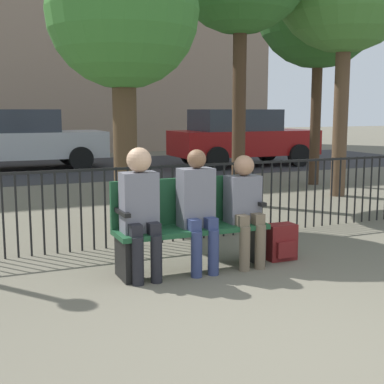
# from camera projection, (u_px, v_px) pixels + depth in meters

# --- Properties ---
(ground_plane) EXTENTS (80.00, 80.00, 0.00)m
(ground_plane) POSITION_uv_depth(u_px,v_px,m) (313.00, 353.00, 3.56)
(ground_plane) COLOR #605B4C
(park_bench) EXTENTS (1.56, 0.45, 0.92)m
(park_bench) POSITION_uv_depth(u_px,v_px,m) (189.00, 221.00, 5.40)
(park_bench) COLOR #194728
(park_bench) RESTS_ON ground
(seated_person_0) EXTENTS (0.34, 0.39, 1.26)m
(seated_person_0) POSITION_uv_depth(u_px,v_px,m) (141.00, 205.00, 5.03)
(seated_person_0) COLOR black
(seated_person_0) RESTS_ON ground
(seated_person_1) EXTENTS (0.34, 0.39, 1.22)m
(seated_person_1) POSITION_uv_depth(u_px,v_px,m) (198.00, 205.00, 5.27)
(seated_person_1) COLOR navy
(seated_person_1) RESTS_ON ground
(seated_person_2) EXTENTS (0.34, 0.39, 1.15)m
(seated_person_2) POSITION_uv_depth(u_px,v_px,m) (245.00, 204.00, 5.48)
(seated_person_2) COLOR brown
(seated_person_2) RESTS_ON ground
(backpack) EXTENTS (0.32, 0.24, 0.39)m
(backpack) POSITION_uv_depth(u_px,v_px,m) (281.00, 242.00, 5.76)
(backpack) COLOR maroon
(backpack) RESTS_ON ground
(fence_railing) EXTENTS (9.01, 0.03, 0.95)m
(fence_railing) POSITION_uv_depth(u_px,v_px,m) (151.00, 198.00, 6.39)
(fence_railing) COLOR black
(fence_railing) RESTS_ON ground
(tree_2) EXTENTS (1.99, 1.99, 3.86)m
(tree_2) POSITION_uv_depth(u_px,v_px,m) (123.00, 15.00, 6.89)
(tree_2) COLOR #4C3823
(tree_2) RESTS_ON ground
(tree_3) EXTENTS (2.71, 2.71, 5.18)m
(tree_3) POSITION_uv_depth(u_px,v_px,m) (320.00, 3.00, 11.08)
(tree_3) COLOR #422D1E
(tree_3) RESTS_ON ground
(street_surface) EXTENTS (24.00, 6.00, 0.01)m
(street_surface) POSITION_uv_depth(u_px,v_px,m) (45.00, 170.00, 14.44)
(street_surface) COLOR #2B2B2D
(street_surface) RESTS_ON ground
(parked_car_0) EXTENTS (4.20, 1.94, 1.62)m
(parked_car_0) POSITION_uv_depth(u_px,v_px,m) (242.00, 137.00, 15.42)
(parked_car_0) COLOR maroon
(parked_car_0) RESTS_ON ground
(parked_car_2) EXTENTS (4.20, 1.94, 1.62)m
(parked_car_2) POSITION_uv_depth(u_px,v_px,m) (22.00, 139.00, 14.38)
(parked_car_2) COLOR #B7B7BC
(parked_car_2) RESTS_ON ground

